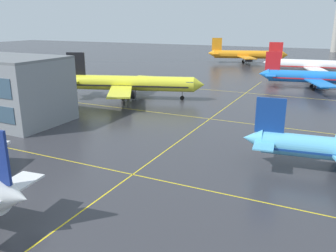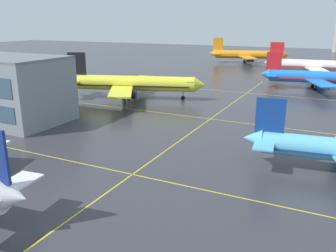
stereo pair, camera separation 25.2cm
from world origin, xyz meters
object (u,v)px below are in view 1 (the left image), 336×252
at_px(airliner_third_row, 131,83).
at_px(airliner_far_left_stand, 318,77).
at_px(airliner_distant_taxiway, 247,55).
at_px(airliner_far_right_stand, 317,66).

xyz_separation_m(airliner_third_row, airliner_far_left_stand, (46.02, 37.42, -0.36)).
height_order(airliner_third_row, airliner_distant_taxiway, airliner_distant_taxiway).
distance_m(airliner_far_left_stand, airliner_distant_taxiway, 74.02).
bearing_deg(airliner_far_left_stand, airliner_far_right_stand, 94.44).
bearing_deg(airliner_far_right_stand, airliner_distant_taxiway, 135.41).
distance_m(airliner_third_row, airliner_far_left_stand, 59.32).
height_order(airliner_third_row, airliner_far_right_stand, airliner_far_right_stand).
relative_size(airliner_third_row, airliner_far_right_stand, 0.95).
relative_size(airliner_far_left_stand, airliner_far_right_stand, 0.89).
bearing_deg(airliner_far_left_stand, airliner_third_row, -140.88).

